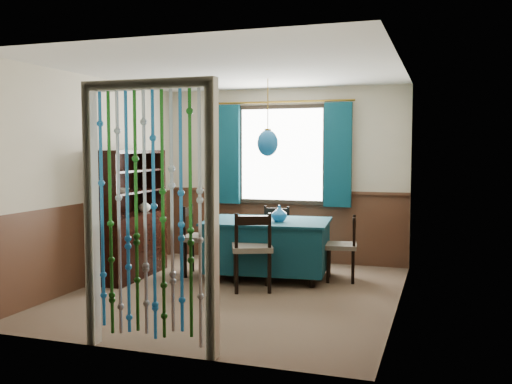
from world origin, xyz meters
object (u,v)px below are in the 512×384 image
(sideboard, at_px, (130,233))
(chair_far, at_px, (273,235))
(chair_left, at_px, (200,238))
(pendant_lamp, at_px, (268,143))
(chair_right, at_px, (343,246))
(bowl_shelf, at_px, (120,190))
(chair_near, at_px, (252,249))
(dining_table, at_px, (268,244))
(vase_sideboard, at_px, (145,205))
(vase_table, at_px, (279,214))

(sideboard, bearing_deg, chair_far, 33.46)
(chair_left, bearing_deg, sideboard, -75.87)
(sideboard, distance_m, pendant_lamp, 2.10)
(chair_right, distance_m, bowl_shelf, 2.82)
(chair_near, bearing_deg, pendant_lamp, 69.60)
(chair_near, xyz_separation_m, chair_right, (0.91, 0.82, -0.06))
(chair_right, xyz_separation_m, pendant_lamp, (-0.93, -0.15, 1.28))
(dining_table, xyz_separation_m, bowl_shelf, (-1.64, -0.79, 0.71))
(bowl_shelf, bearing_deg, vase_sideboard, 90.00)
(dining_table, distance_m, chair_right, 0.94)
(chair_right, distance_m, vase_table, 0.89)
(chair_far, xyz_separation_m, vase_sideboard, (-1.52, -0.83, 0.45))
(chair_far, relative_size, sideboard, 0.52)
(chair_right, xyz_separation_m, vase_sideboard, (-2.57, -0.34, 0.47))
(pendant_lamp, height_order, bowl_shelf, pendant_lamp)
(chair_near, height_order, chair_left, chair_near)
(dining_table, xyz_separation_m, chair_near, (0.02, -0.67, 0.06))
(dining_table, distance_m, bowl_shelf, 1.95)
(chair_right, height_order, vase_sideboard, vase_sideboard)
(chair_near, xyz_separation_m, bowl_shelf, (-1.66, -0.12, 0.65))
(pendant_lamp, distance_m, bowl_shelf, 1.90)
(chair_right, height_order, pendant_lamp, pendant_lamp)
(chair_far, bearing_deg, chair_right, 156.65)
(dining_table, height_order, chair_right, chair_right)
(chair_near, height_order, chair_far, chair_near)
(vase_table, bearing_deg, chair_near, -104.82)
(chair_left, height_order, pendant_lamp, pendant_lamp)
(sideboard, distance_m, bowl_shelf, 0.65)
(pendant_lamp, xyz_separation_m, vase_table, (0.18, -0.08, -0.88))
(chair_right, bearing_deg, chair_near, 123.67)
(dining_table, height_order, chair_left, chair_left)
(chair_left, xyz_separation_m, vase_table, (1.06, 0.03, 0.35))
(chair_far, height_order, pendant_lamp, pendant_lamp)
(chair_far, relative_size, chair_right, 1.04)
(vase_table, bearing_deg, vase_sideboard, -176.69)
(chair_near, relative_size, pendant_lamp, 0.96)
(chair_near, xyz_separation_m, pendant_lamp, (-0.02, 0.67, 1.22))
(chair_far, relative_size, vase_table, 4.54)
(sideboard, xyz_separation_m, vase_table, (1.87, 0.39, 0.26))
(pendant_lamp, bearing_deg, vase_table, -25.50)
(sideboard, distance_m, vase_table, 1.93)
(pendant_lamp, relative_size, vase_sideboard, 5.39)
(dining_table, distance_m, sideboard, 1.77)
(bowl_shelf, bearing_deg, chair_right, 20.13)
(chair_left, distance_m, pendant_lamp, 1.52)
(dining_table, xyz_separation_m, chair_far, (-0.11, 0.64, 0.02))
(pendant_lamp, bearing_deg, sideboard, -164.27)
(chair_far, relative_size, chair_left, 0.92)
(chair_near, xyz_separation_m, sideboard, (-1.72, 0.19, 0.08))
(chair_right, relative_size, bowl_shelf, 3.55)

